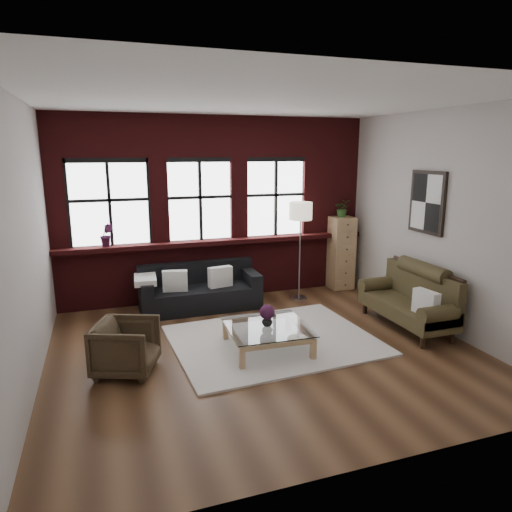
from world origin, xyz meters
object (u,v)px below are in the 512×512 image
object	(u,v)px
coffee_table	(267,338)
drawer_chest	(341,253)
armchair	(126,347)
vintage_settee	(407,299)
floor_lamp	(300,247)
dark_sofa	(200,288)
vase	(267,320)

from	to	relation	value
coffee_table	drawer_chest	xyz separation A→B (m)	(2.33, 2.25, 0.53)
armchair	coffee_table	size ratio (longest dim) A/B	0.67
vintage_settee	coffee_table	distance (m)	2.28
armchair	floor_lamp	size ratio (longest dim) A/B	0.37
dark_sofa	vase	bearing A→B (deg)	-75.67
vintage_settee	drawer_chest	size ratio (longest dim) A/B	1.21
armchair	vase	xyz separation A→B (m)	(1.81, 0.04, 0.10)
armchair	dark_sofa	bearing A→B (deg)	-12.08
vase	armchair	bearing A→B (deg)	-178.63
drawer_chest	armchair	bearing A→B (deg)	-150.97
coffee_table	floor_lamp	xyz separation A→B (m)	(1.30, 1.87, 0.78)
vase	drawer_chest	bearing A→B (deg)	44.04
armchair	floor_lamp	world-z (taller)	floor_lamp
drawer_chest	floor_lamp	size ratio (longest dim) A/B	0.73
vase	dark_sofa	bearing A→B (deg)	104.33
armchair	vintage_settee	bearing A→B (deg)	-66.53
dark_sofa	coffee_table	bearing A→B (deg)	-75.67
dark_sofa	drawer_chest	xyz separation A→B (m)	(2.83, 0.32, 0.34)
vintage_settee	drawer_chest	bearing A→B (deg)	88.15
armchair	floor_lamp	bearing A→B (deg)	-36.93
vintage_settee	vase	distance (m)	2.26
vintage_settee	armchair	xyz separation A→B (m)	(-4.07, -0.14, -0.13)
drawer_chest	floor_lamp	bearing A→B (deg)	-159.53
dark_sofa	vase	world-z (taller)	dark_sofa
dark_sofa	drawer_chest	bearing A→B (deg)	6.38
vase	drawer_chest	world-z (taller)	drawer_chest
drawer_chest	dark_sofa	bearing A→B (deg)	-173.62
coffee_table	vintage_settee	bearing A→B (deg)	2.53
dark_sofa	coffee_table	size ratio (longest dim) A/B	1.89
vintage_settee	drawer_chest	xyz separation A→B (m)	(0.07, 2.15, 0.25)
coffee_table	drawer_chest	bearing A→B (deg)	44.04
vintage_settee	floor_lamp	distance (m)	2.07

